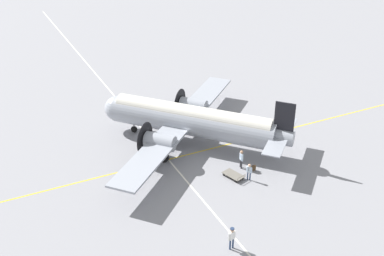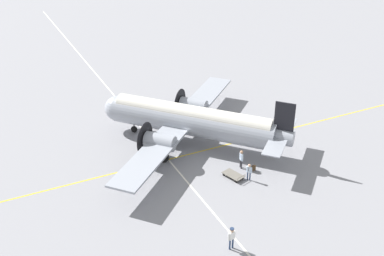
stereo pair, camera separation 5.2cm
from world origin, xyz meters
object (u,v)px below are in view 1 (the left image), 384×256
(passenger_boarding, at_px, (241,157))
(suitcase_near_door, at_px, (253,168))
(ramp_agent, at_px, (249,170))
(baggage_cart, at_px, (233,175))
(airliner_main, at_px, (188,120))
(crew_foreground, at_px, (232,236))

(passenger_boarding, relative_size, suitcase_near_door, 3.19)
(ramp_agent, distance_m, suitcase_near_door, 1.75)
(passenger_boarding, height_order, baggage_cart, passenger_boarding)
(passenger_boarding, height_order, ramp_agent, passenger_boarding)
(airliner_main, bearing_deg, passenger_boarding, 158.45)
(crew_foreground, distance_m, suitcase_near_door, 10.79)
(passenger_boarding, xyz_separation_m, ramp_agent, (-0.41, -2.01, -0.12))
(crew_foreground, bearing_deg, passenger_boarding, 48.20)
(baggage_cart, bearing_deg, passenger_boarding, -70.38)
(crew_foreground, xyz_separation_m, suitcase_near_door, (7.06, 8.11, -0.91))
(ramp_agent, relative_size, suitcase_near_door, 2.86)
(suitcase_near_door, height_order, baggage_cart, suitcase_near_door)
(passenger_boarding, bearing_deg, airliner_main, 30.30)
(airliner_main, distance_m, ramp_agent, 8.79)
(airliner_main, relative_size, passenger_boarding, 11.00)
(suitcase_near_door, bearing_deg, passenger_boarding, 128.78)
(airliner_main, height_order, crew_foreground, airliner_main)
(baggage_cart, bearing_deg, airliner_main, -10.01)
(crew_foreground, distance_m, passenger_boarding, 11.02)
(suitcase_near_door, bearing_deg, baggage_cart, -175.92)
(crew_foreground, bearing_deg, baggage_cart, 51.68)
(passenger_boarding, bearing_deg, baggage_cart, 136.61)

